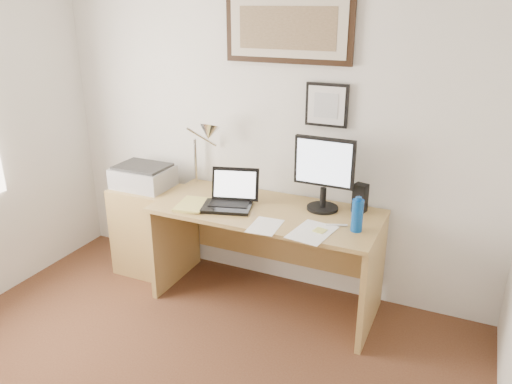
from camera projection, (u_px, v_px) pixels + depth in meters
The scene contains 17 objects.
wall_back at pixel (268, 126), 3.70m from camera, with size 3.50×0.02×2.50m, color silver.
side_cabinet at pixel (149, 229), 4.10m from camera, with size 0.50×0.40×0.73m, color #9F7C42.
water_bottle at pixel (357, 216), 3.14m from camera, with size 0.07×0.07×0.21m, color #0B4294.
bottle_cap at pixel (359, 199), 3.10m from camera, with size 0.04×0.04×0.02m, color #0B4294.
speaker at pixel (360, 198), 3.44m from camera, with size 0.09×0.08×0.20m, color black.
paper_sheet_a at pixel (265, 226), 3.24m from camera, with size 0.19×0.27×0.00m, color white.
paper_sheet_b at pixel (312, 232), 3.15m from camera, with size 0.23×0.33×0.00m, color white.
sticky_pad at pixel (320, 230), 3.17m from camera, with size 0.07×0.07×0.01m, color #D7D966.
marker_pen at pixel (337, 225), 3.24m from camera, with size 0.02×0.02×0.14m, color white.
book at pixel (179, 203), 3.58m from camera, with size 0.20×0.28×0.02m, color #D7CB65.
desk at pixel (271, 235), 3.66m from camera, with size 1.60×0.70×0.75m.
laptop at pixel (230, 199), 3.54m from camera, with size 0.39×0.38×0.26m.
lcd_monitor at pixel (324, 170), 3.40m from camera, with size 0.42×0.22×0.52m.
printer at pixel (143, 176), 3.96m from camera, with size 0.44×0.34×0.18m.
desk_lamp at pixel (208, 135), 3.72m from camera, with size 0.29×0.27×0.53m.
picture_large at pixel (288, 28), 3.37m from camera, with size 0.92×0.04×0.47m.
picture_small at pixel (327, 105), 3.43m from camera, with size 0.30×0.03×0.30m.
Camera 1 is at (1.42, -1.34, 2.11)m, focal length 35.00 mm.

